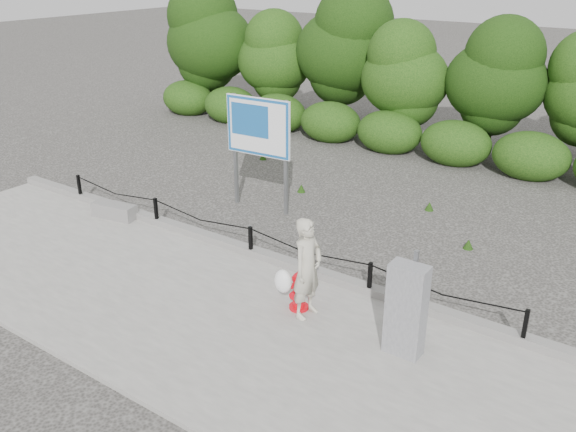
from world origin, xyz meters
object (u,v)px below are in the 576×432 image
at_px(fire_hydrant, 299,291).
at_px(advertising_sign, 258,132).
at_px(concrete_block, 114,211).
at_px(utility_cabinet, 406,310).
at_px(pedestrian, 306,269).

bearing_deg(fire_hydrant, advertising_sign, 133.65).
relative_size(fire_hydrant, concrete_block, 0.68).
bearing_deg(fire_hydrant, utility_cabinet, -5.00).
bearing_deg(concrete_block, utility_cabinet, -7.02).
xyz_separation_m(pedestrian, utility_cabinet, (1.69, -0.03, -0.10)).
height_order(fire_hydrant, concrete_block, fire_hydrant).
relative_size(utility_cabinet, advertising_sign, 0.60).
bearing_deg(concrete_block, pedestrian, -8.86).
bearing_deg(pedestrian, utility_cabinet, -88.04).
distance_m(fire_hydrant, advertising_sign, 4.65).
bearing_deg(advertising_sign, fire_hydrant, -48.16).
bearing_deg(advertising_sign, concrete_block, -136.21).
bearing_deg(concrete_block, advertising_sign, 47.42).
relative_size(pedestrian, concrete_block, 1.65).
xyz_separation_m(utility_cabinet, advertising_sign, (-5.03, 3.22, 1.01)).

